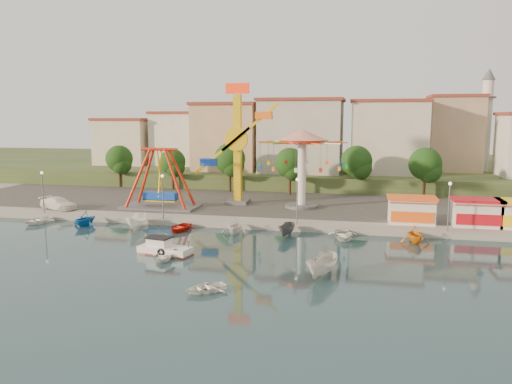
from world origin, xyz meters
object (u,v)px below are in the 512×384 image
(pirate_ship_ride, at_px, (160,180))
(cabin_motorboat, at_px, (164,249))
(skiff, at_px, (322,266))
(rowboat_a, at_px, (164,256))
(kamikaze_tower, at_px, (240,148))
(wave_swinger, at_px, (302,151))
(van, at_px, (58,203))

(pirate_ship_ride, distance_m, cabin_motorboat, 21.29)
(skiff, bearing_deg, pirate_ship_ride, 153.74)
(rowboat_a, bearing_deg, kamikaze_tower, 74.61)
(wave_swinger, relative_size, skiff, 2.56)
(cabin_motorboat, height_order, van, van)
(pirate_ship_ride, bearing_deg, rowboat_a, -66.43)
(kamikaze_tower, xyz_separation_m, van, (-22.29, -9.01, -7.03))
(rowboat_a, bearing_deg, wave_swinger, 55.84)
(van, bearing_deg, cabin_motorboat, -108.33)
(kamikaze_tower, bearing_deg, pirate_ship_ride, -151.53)
(wave_swinger, bearing_deg, pirate_ship_ride, -166.68)
(rowboat_a, height_order, skiff, skiff)
(rowboat_a, distance_m, van, 27.74)
(skiff, relative_size, van, 0.83)
(pirate_ship_ride, bearing_deg, wave_swinger, 13.32)
(cabin_motorboat, bearing_deg, rowboat_a, -57.67)
(wave_swinger, height_order, cabin_motorboat, wave_swinger)
(skiff, bearing_deg, kamikaze_tower, 134.12)
(kamikaze_tower, height_order, skiff, kamikaze_tower)
(kamikaze_tower, xyz_separation_m, skiff, (13.69, -27.93, -7.54))
(cabin_motorboat, bearing_deg, wave_swinger, 77.96)
(wave_swinger, xyz_separation_m, rowboat_a, (-9.10, -25.23, -7.87))
(rowboat_a, relative_size, skiff, 0.69)
(kamikaze_tower, bearing_deg, skiff, -63.89)
(wave_swinger, distance_m, cabin_motorboat, 26.58)
(wave_swinger, bearing_deg, rowboat_a, -109.84)
(pirate_ship_ride, xyz_separation_m, kamikaze_tower, (9.61, 5.21, 4.02))
(pirate_ship_ride, height_order, wave_swinger, wave_swinger)
(cabin_motorboat, bearing_deg, van, 154.58)
(rowboat_a, height_order, van, van)
(wave_swinger, relative_size, cabin_motorboat, 2.22)
(wave_swinger, bearing_deg, kamikaze_tower, 174.05)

